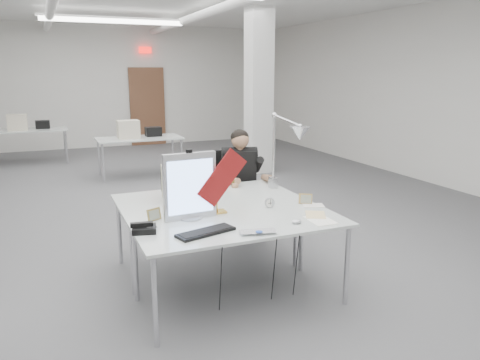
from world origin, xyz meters
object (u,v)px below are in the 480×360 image
(seated_person, at_px, (240,166))
(architect_lamp, at_px, (285,148))
(monitor, at_px, (190,186))
(bankers_lamp, at_px, (217,197))
(desk_main, at_px, (240,223))
(laptop, at_px, (259,234))
(office_chair, at_px, (239,193))
(desk_phone, at_px, (144,229))
(beige_monitor, at_px, (180,183))

(seated_person, height_order, architect_lamp, architect_lamp)
(architect_lamp, bearing_deg, seated_person, 82.51)
(monitor, bearing_deg, bankers_lamp, 11.01)
(desk_main, height_order, laptop, laptop)
(bankers_lamp, xyz_separation_m, architect_lamp, (0.89, 0.38, 0.33))
(office_chair, height_order, desk_phone, office_chair)
(monitor, distance_m, laptop, 0.77)
(office_chair, relative_size, seated_person, 1.35)
(laptop, bearing_deg, monitor, 133.44)
(monitor, bearing_deg, desk_main, -37.74)
(seated_person, xyz_separation_m, architect_lamp, (0.15, -0.83, 0.34))
(seated_person, bearing_deg, beige_monitor, -130.06)
(desk_main, relative_size, desk_phone, 9.55)
(desk_main, xyz_separation_m, laptop, (0.00, -0.37, 0.02))
(desk_main, bearing_deg, architect_lamp, 41.42)
(desk_main, relative_size, seated_person, 2.18)
(desk_main, height_order, monitor, monitor)
(seated_person, distance_m, laptop, 2.01)
(monitor, height_order, laptop, monitor)
(monitor, relative_size, laptop, 2.03)
(desk_main, bearing_deg, bankers_lamp, 106.92)
(desk_main, xyz_separation_m, bankers_lamp, (-0.10, 0.32, 0.17))
(seated_person, bearing_deg, architect_lamp, -64.49)
(desk_main, relative_size, monitor, 3.09)
(bankers_lamp, xyz_separation_m, beige_monitor, (-0.17, 0.58, 0.01))
(seated_person, height_order, monitor, monitor)
(desk_main, distance_m, architect_lamp, 1.17)
(desk_main, xyz_separation_m, seated_person, (0.64, 1.53, 0.16))
(desk_main, distance_m, seated_person, 1.67)
(desk_phone, xyz_separation_m, beige_monitor, (0.54, 0.85, 0.14))
(laptop, bearing_deg, desk_main, 103.24)
(seated_person, height_order, desk_phone, seated_person)
(laptop, bearing_deg, architect_lamp, 66.17)
(office_chair, height_order, monitor, monitor)
(seated_person, height_order, laptop, seated_person)
(seated_person, distance_m, monitor, 1.64)
(desk_main, height_order, architect_lamp, architect_lamp)
(office_chair, bearing_deg, beige_monitor, -127.99)
(monitor, xyz_separation_m, laptop, (0.37, -0.62, -0.28))
(office_chair, height_order, architect_lamp, architect_lamp)
(beige_monitor, bearing_deg, bankers_lamp, -65.06)
(office_chair, relative_size, monitor, 1.91)
(office_chair, bearing_deg, laptop, -92.78)
(monitor, height_order, beige_monitor, monitor)
(monitor, relative_size, beige_monitor, 1.65)
(bankers_lamp, xyz_separation_m, desk_phone, (-0.71, -0.26, -0.13))
(office_chair, height_order, laptop, office_chair)
(bankers_lamp, bearing_deg, beige_monitor, 101.21)
(desk_phone, bearing_deg, seated_person, 58.00)
(seated_person, bearing_deg, desk_phone, -119.22)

